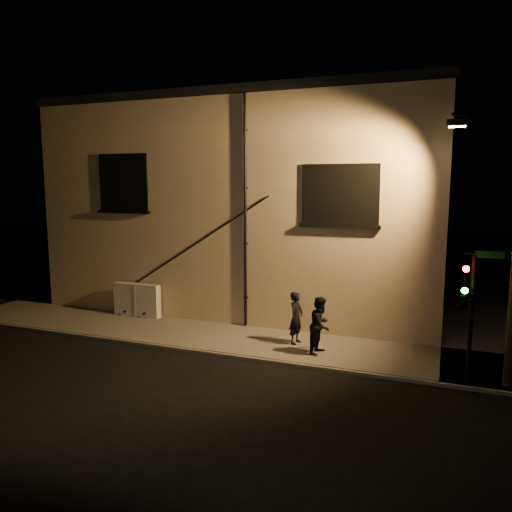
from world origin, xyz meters
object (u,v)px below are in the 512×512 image
at_px(traffic_signal, 464,294).
at_px(utility_cabinet, 137,300).
at_px(pedestrian_b, 321,325).
at_px(pedestrian_a, 296,318).

bearing_deg(traffic_signal, utility_cabinet, 168.02).
distance_m(utility_cabinet, pedestrian_b, 8.03).
xyz_separation_m(utility_cabinet, pedestrian_b, (7.85, -1.66, 0.24)).
xyz_separation_m(pedestrian_a, traffic_signal, (4.98, -1.48, 1.51)).
bearing_deg(utility_cabinet, pedestrian_b, -11.96).
bearing_deg(traffic_signal, pedestrian_a, 163.39).
xyz_separation_m(pedestrian_a, pedestrian_b, (0.97, -0.63, 0.03)).
bearing_deg(pedestrian_a, utility_cabinet, 92.45).
height_order(pedestrian_a, traffic_signal, traffic_signal).
relative_size(utility_cabinet, traffic_signal, 0.56).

